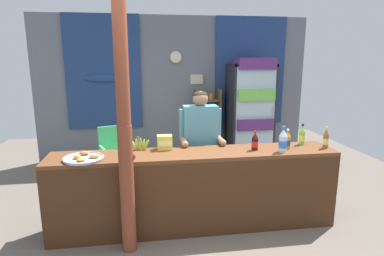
% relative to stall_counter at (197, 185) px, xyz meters
% --- Properties ---
extents(ground_plane, '(7.79, 7.79, 0.00)m').
position_rel_stall_counter_xyz_m(ground_plane, '(0.04, 0.95, -0.56)').
color(ground_plane, '#665B51').
extents(back_wall_curtained, '(5.11, 0.22, 2.71)m').
position_rel_stall_counter_xyz_m(back_wall_curtained, '(0.05, 2.80, 0.84)').
color(back_wall_curtained, slate).
rests_on(back_wall_curtained, ground).
extents(stall_counter, '(3.22, 0.52, 0.90)m').
position_rel_stall_counter_xyz_m(stall_counter, '(0.00, 0.00, 0.00)').
color(stall_counter, brown).
rests_on(stall_counter, ground).
extents(timber_post, '(0.17, 0.14, 2.62)m').
position_rel_stall_counter_xyz_m(timber_post, '(-0.74, -0.26, 0.70)').
color(timber_post, brown).
rests_on(timber_post, ground).
extents(drink_fridge, '(0.78, 0.66, 1.95)m').
position_rel_stall_counter_xyz_m(drink_fridge, '(1.38, 2.28, 0.51)').
color(drink_fridge, '#232328').
rests_on(drink_fridge, ground).
extents(bottle_shelf_rack, '(0.48, 0.28, 1.38)m').
position_rel_stall_counter_xyz_m(bottle_shelf_rack, '(0.62, 2.52, 0.16)').
color(bottle_shelf_rack, brown).
rests_on(bottle_shelf_rack, ground).
extents(plastic_lawn_chair, '(0.57, 0.57, 0.86)m').
position_rel_stall_counter_xyz_m(plastic_lawn_chair, '(-1.06, 1.80, -0.06)').
color(plastic_lawn_chair, '#4CC675').
rests_on(plastic_lawn_chair, ground).
extents(shopkeeper, '(0.54, 0.42, 1.54)m').
position_rel_stall_counter_xyz_m(shopkeeper, '(0.14, 0.58, 0.41)').
color(shopkeeper, '#28282D').
rests_on(shopkeeper, ground).
extents(soda_bottle_water, '(0.09, 0.09, 0.30)m').
position_rel_stall_counter_xyz_m(soda_bottle_water, '(0.97, -0.02, 0.47)').
color(soda_bottle_water, silver).
rests_on(soda_bottle_water, stall_counter).
extents(soda_bottle_iced_tea, '(0.06, 0.06, 0.25)m').
position_rel_stall_counter_xyz_m(soda_bottle_iced_tea, '(1.54, 0.05, 0.45)').
color(soda_bottle_iced_tea, brown).
rests_on(soda_bottle_iced_tea, stall_counter).
extents(soda_bottle_orange_soda, '(0.07, 0.07, 0.23)m').
position_rel_stall_counter_xyz_m(soda_bottle_orange_soda, '(1.08, 0.10, 0.45)').
color(soda_bottle_orange_soda, orange).
rests_on(soda_bottle_orange_soda, stall_counter).
extents(soda_bottle_cola, '(0.07, 0.07, 0.22)m').
position_rel_stall_counter_xyz_m(soda_bottle_cola, '(0.69, 0.10, 0.44)').
color(soda_bottle_cola, black).
rests_on(soda_bottle_cola, stall_counter).
extents(soda_bottle_lime_soda, '(0.07, 0.07, 0.26)m').
position_rel_stall_counter_xyz_m(soda_bottle_lime_soda, '(1.34, 0.24, 0.46)').
color(soda_bottle_lime_soda, '#75C64C').
rests_on(soda_bottle_lime_soda, stall_counter).
extents(snack_box_instant_noodle, '(0.17, 0.13, 0.16)m').
position_rel_stall_counter_xyz_m(snack_box_instant_noodle, '(-0.33, 0.28, 0.43)').
color(snack_box_instant_noodle, '#EAD14C').
rests_on(snack_box_instant_noodle, stall_counter).
extents(pastry_tray, '(0.42, 0.42, 0.06)m').
position_rel_stall_counter_xyz_m(pastry_tray, '(-1.19, 0.01, 0.37)').
color(pastry_tray, '#BCBCC1').
rests_on(pastry_tray, stall_counter).
extents(banana_bunch, '(0.26, 0.06, 0.16)m').
position_rel_stall_counter_xyz_m(banana_bunch, '(-0.63, 0.29, 0.41)').
color(banana_bunch, '#B7C647').
rests_on(banana_bunch, stall_counter).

